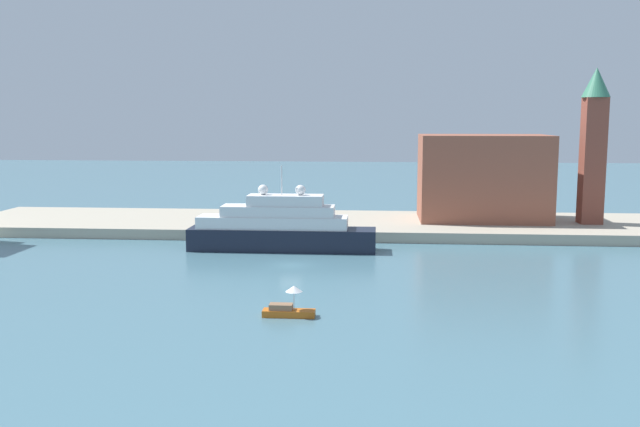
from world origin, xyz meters
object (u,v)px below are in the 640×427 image
Objects in this scene: bell_tower at (594,139)px; parked_car at (237,223)px; small_motorboat at (288,307)px; large_yacht at (280,228)px; harbor_building at (483,178)px; mooring_bollard at (306,228)px; person_figure at (268,218)px.

bell_tower is 5.79× the size of parked_car.
small_motorboat is 43.66m from parked_car.
harbor_building is (29.78, 20.60, 5.28)m from large_yacht.
harbor_building is at bearing 64.69° from small_motorboat.
small_motorboat is 39.26m from mooring_bollard.
parked_car is (-7.87, 10.16, -0.92)m from large_yacht.
bell_tower reaches higher than mooring_bollard.
bell_tower reaches higher than harbor_building.
small_motorboat is at bearing -72.65° from parked_car.
small_motorboat is 7.79× the size of mooring_bollard.
parked_car is at bearing 166.97° from mooring_bollard.
small_motorboat reaches higher than parked_car.
large_yacht is 6.15× the size of parked_car.
bell_tower is at bearing 50.58° from small_motorboat.
large_yacht is 1.06× the size of bell_tower.
bell_tower reaches higher than large_yacht.
mooring_bollard is at bearing -44.60° from person_figure.
mooring_bollard is at bearing -154.37° from harbor_building.
bell_tower is 14.24× the size of person_figure.
large_yacht is 31.99m from small_motorboat.
large_yacht is 1.26× the size of harbor_building.
bell_tower is 45.89m from mooring_bollard.
small_motorboat is 2.84× the size of person_figure.
large_yacht is 14.87m from person_figure.
small_motorboat is at bearing -115.31° from harbor_building.
person_figure is (3.97, 4.17, 0.22)m from parked_car.
harbor_building is 30.56m from mooring_bollard.
large_yacht is 5.32× the size of small_motorboat.
mooring_bollard is at bearing 69.66° from large_yacht.
bell_tower reaches higher than parked_car.
harbor_building is 4.90× the size of parked_car.
mooring_bollard is (-2.30, 39.18, 1.00)m from small_motorboat.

